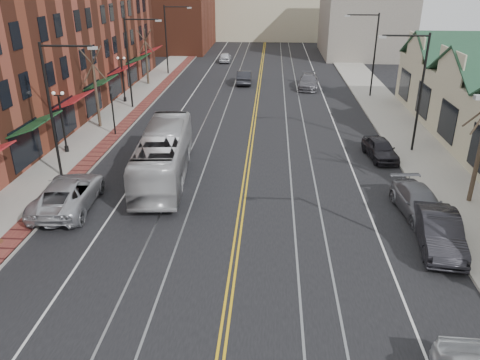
# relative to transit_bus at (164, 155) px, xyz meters

# --- Properties ---
(sidewalk_left) EXTENTS (4.00, 120.00, 0.15)m
(sidewalk_left) POSITION_rel_transit_bus_xyz_m (-7.00, 3.68, -1.44)
(sidewalk_left) COLOR gray
(sidewalk_left) RESTS_ON ground
(sidewalk_right) EXTENTS (4.00, 120.00, 0.15)m
(sidewalk_right) POSITION_rel_transit_bus_xyz_m (17.00, 3.68, -1.44)
(sidewalk_right) COLOR gray
(sidewalk_right) RESTS_ON ground
(building_left) EXTENTS (10.00, 50.00, 11.00)m
(building_left) POSITION_rel_transit_bus_xyz_m (-14.00, 10.68, 3.98)
(building_left) COLOR #612B1B
(building_left) RESTS_ON ground
(backdrop_left) EXTENTS (14.00, 18.00, 14.00)m
(backdrop_left) POSITION_rel_transit_bus_xyz_m (-11.00, 53.68, 5.48)
(backdrop_left) COLOR #612B1B
(backdrop_left) RESTS_ON ground
(backdrop_mid) EXTENTS (22.00, 14.00, 9.00)m
(backdrop_mid) POSITION_rel_transit_bus_xyz_m (5.00, 68.68, 2.98)
(backdrop_mid) COLOR #C4BA97
(backdrop_mid) RESTS_ON ground
(backdrop_right) EXTENTS (12.00, 16.00, 11.00)m
(backdrop_right) POSITION_rel_transit_bus_xyz_m (20.00, 48.68, 3.98)
(backdrop_right) COLOR slate
(backdrop_right) RESTS_ON ground
(streetlight_l_1) EXTENTS (3.33, 0.25, 8.00)m
(streetlight_l_1) POSITION_rel_transit_bus_xyz_m (-6.05, -0.32, 3.51)
(streetlight_l_1) COLOR black
(streetlight_l_1) RESTS_ON sidewalk_left
(streetlight_l_2) EXTENTS (3.33, 0.25, 8.00)m
(streetlight_l_2) POSITION_rel_transit_bus_xyz_m (-6.05, 15.68, 3.51)
(streetlight_l_2) COLOR black
(streetlight_l_2) RESTS_ON sidewalk_left
(streetlight_l_3) EXTENTS (3.33, 0.25, 8.00)m
(streetlight_l_3) POSITION_rel_transit_bus_xyz_m (-6.05, 31.68, 3.51)
(streetlight_l_3) COLOR black
(streetlight_l_3) RESTS_ON sidewalk_left
(streetlight_r_1) EXTENTS (3.33, 0.25, 8.00)m
(streetlight_r_1) POSITION_rel_transit_bus_xyz_m (16.05, 5.68, 3.51)
(streetlight_r_1) COLOR black
(streetlight_r_1) RESTS_ON sidewalk_right
(streetlight_r_2) EXTENTS (3.33, 0.25, 8.00)m
(streetlight_r_2) POSITION_rel_transit_bus_xyz_m (16.05, 21.68, 3.51)
(streetlight_r_2) COLOR black
(streetlight_r_2) RESTS_ON sidewalk_right
(lamppost_l_2) EXTENTS (0.84, 0.28, 4.27)m
(lamppost_l_2) POSITION_rel_transit_bus_xyz_m (-7.80, 3.68, 0.68)
(lamppost_l_2) COLOR black
(lamppost_l_2) RESTS_ON sidewalk_left
(lamppost_l_3) EXTENTS (0.84, 0.28, 4.27)m
(lamppost_l_3) POSITION_rel_transit_bus_xyz_m (-7.80, 17.68, 0.68)
(lamppost_l_3) COLOR black
(lamppost_l_3) RESTS_ON sidewalk_left
(tree_left_near) EXTENTS (1.78, 1.37, 6.48)m
(tree_left_near) POSITION_rel_transit_bus_xyz_m (-7.50, 9.68, 2.00)
(tree_left_near) COLOR #382B21
(tree_left_near) RESTS_ON sidewalk_left
(tree_left_far) EXTENTS (1.66, 1.28, 6.02)m
(tree_left_far) POSITION_rel_transit_bus_xyz_m (-7.50, 25.68, 1.76)
(tree_left_far) COLOR #382B21
(tree_left_far) RESTS_ON sidewalk_left
(traffic_signal) EXTENTS (0.18, 0.15, 3.80)m
(traffic_signal) POSITION_rel_transit_bus_xyz_m (-5.60, 7.68, 0.83)
(traffic_signal) COLOR black
(traffic_signal) RESTS_ON sidewalk_left
(transit_bus) EXTENTS (3.52, 11.08, 3.04)m
(transit_bus) POSITION_rel_transit_bus_xyz_m (0.00, 0.00, 0.00)
(transit_bus) COLOR #B7B7B9
(transit_bus) RESTS_ON ground
(parked_suv) EXTENTS (3.17, 6.16, 1.66)m
(parked_suv) POSITION_rel_transit_bus_xyz_m (-4.30, -4.34, -0.69)
(parked_suv) COLOR #ADAFB5
(parked_suv) RESTS_ON ground
(parked_car_b) EXTENTS (2.30, 5.07, 1.61)m
(parked_car_b) POSITION_rel_transit_bus_xyz_m (14.30, -7.09, -0.71)
(parked_car_b) COLOR black
(parked_car_b) RESTS_ON ground
(parked_car_c) EXTENTS (2.45, 4.98, 1.39)m
(parked_car_c) POSITION_rel_transit_bus_xyz_m (14.30, -3.87, -0.82)
(parked_car_c) COLOR slate
(parked_car_c) RESTS_ON ground
(parked_car_d) EXTENTS (2.17, 4.26, 1.39)m
(parked_car_d) POSITION_rel_transit_bus_xyz_m (13.95, 4.26, -0.82)
(parked_car_d) COLOR black
(parked_car_d) RESTS_ON ground
(distant_car_left) EXTENTS (1.71, 4.63, 1.52)m
(distant_car_left) POSITION_rel_transit_bus_xyz_m (3.30, 26.98, -0.76)
(distant_car_left) COLOR black
(distant_car_left) RESTS_ON ground
(distant_car_right) EXTENTS (2.68, 5.38, 1.50)m
(distant_car_right) POSITION_rel_transit_bus_xyz_m (10.44, 25.15, -0.77)
(distant_car_right) COLOR slate
(distant_car_right) RESTS_ON ground
(distant_car_far) EXTENTS (1.70, 3.98, 1.34)m
(distant_car_far) POSITION_rel_transit_bus_xyz_m (-0.26, 41.00, -0.85)
(distant_car_far) COLOR silver
(distant_car_far) RESTS_ON ground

